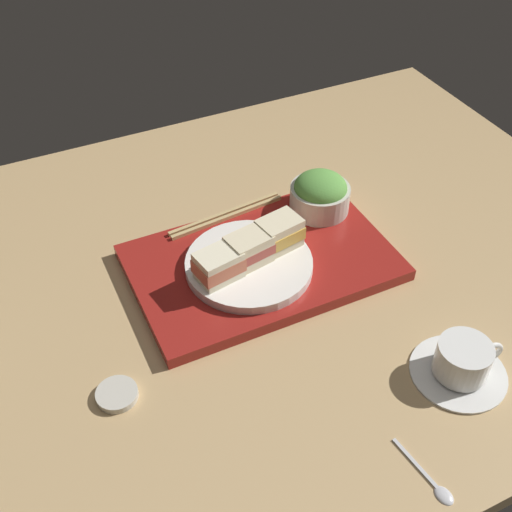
{
  "coord_description": "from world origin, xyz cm",
  "views": [
    {
      "loc": [
        31.67,
        70.53,
        74.87
      ],
      "look_at": [
        -0.98,
        1.98,
        5.0
      ],
      "focal_mm": 44.84,
      "sensor_mm": 36.0,
      "label": 1
    }
  ],
  "objects_px": {
    "sandwich_plate": "(250,264)",
    "sandwich_far": "(219,265)",
    "sandwich_near": "(279,233)",
    "chopsticks_pair": "(226,215)",
    "teaspoon": "(435,484)",
    "coffee_cup": "(462,363)",
    "sandwich_middle": "(250,249)",
    "salad_bowl": "(320,194)",
    "small_sauce_dish": "(117,394)"
  },
  "relations": [
    {
      "from": "salad_bowl",
      "to": "small_sauce_dish",
      "type": "bearing_deg",
      "value": 26.52
    },
    {
      "from": "sandwich_plate",
      "to": "sandwich_near",
      "type": "relative_size",
      "value": 2.65
    },
    {
      "from": "sandwich_plate",
      "to": "chopsticks_pair",
      "type": "distance_m",
      "value": 0.14
    },
    {
      "from": "sandwich_middle",
      "to": "salad_bowl",
      "type": "height_order",
      "value": "salad_bowl"
    },
    {
      "from": "sandwich_plate",
      "to": "sandwich_near",
      "type": "height_order",
      "value": "sandwich_near"
    },
    {
      "from": "sandwich_plate",
      "to": "sandwich_far",
      "type": "distance_m",
      "value": 0.07
    },
    {
      "from": "sandwich_near",
      "to": "chopsticks_pair",
      "type": "distance_m",
      "value": 0.14
    },
    {
      "from": "sandwich_middle",
      "to": "chopsticks_pair",
      "type": "bearing_deg",
      "value": -97.29
    },
    {
      "from": "sandwich_near",
      "to": "sandwich_middle",
      "type": "distance_m",
      "value": 0.06
    },
    {
      "from": "small_sauce_dish",
      "to": "teaspoon",
      "type": "xyz_separation_m",
      "value": [
        -0.32,
        0.3,
        -0.0
      ]
    },
    {
      "from": "sandwich_middle",
      "to": "chopsticks_pair",
      "type": "relative_size",
      "value": 0.36
    },
    {
      "from": "salad_bowl",
      "to": "sandwich_near",
      "type": "bearing_deg",
      "value": 31.84
    },
    {
      "from": "sandwich_plate",
      "to": "coffee_cup",
      "type": "height_order",
      "value": "coffee_cup"
    },
    {
      "from": "sandwich_plate",
      "to": "sandwich_near",
      "type": "bearing_deg",
      "value": -167.9
    },
    {
      "from": "chopsticks_pair",
      "to": "teaspoon",
      "type": "relative_size",
      "value": 2.1
    },
    {
      "from": "sandwich_plate",
      "to": "coffee_cup",
      "type": "relative_size",
      "value": 1.51
    },
    {
      "from": "sandwich_far",
      "to": "teaspoon",
      "type": "relative_size",
      "value": 0.75
    },
    {
      "from": "sandwich_near",
      "to": "teaspoon",
      "type": "bearing_deg",
      "value": 88.81
    },
    {
      "from": "sandwich_plate",
      "to": "salad_bowl",
      "type": "bearing_deg",
      "value": -154.1
    },
    {
      "from": "small_sauce_dish",
      "to": "sandwich_far",
      "type": "bearing_deg",
      "value": -149.37
    },
    {
      "from": "sandwich_plate",
      "to": "teaspoon",
      "type": "bearing_deg",
      "value": 96.63
    },
    {
      "from": "sandwich_plate",
      "to": "teaspoon",
      "type": "relative_size",
      "value": 1.96
    },
    {
      "from": "sandwich_near",
      "to": "teaspoon",
      "type": "height_order",
      "value": "sandwich_near"
    },
    {
      "from": "sandwich_near",
      "to": "sandwich_far",
      "type": "distance_m",
      "value": 0.12
    },
    {
      "from": "sandwich_near",
      "to": "coffee_cup",
      "type": "height_order",
      "value": "sandwich_near"
    },
    {
      "from": "sandwich_middle",
      "to": "sandwich_plate",
      "type": "bearing_deg",
      "value": 0.0
    },
    {
      "from": "sandwich_plate",
      "to": "chopsticks_pair",
      "type": "bearing_deg",
      "value": -97.29
    },
    {
      "from": "small_sauce_dish",
      "to": "teaspoon",
      "type": "height_order",
      "value": "small_sauce_dish"
    },
    {
      "from": "chopsticks_pair",
      "to": "coffee_cup",
      "type": "relative_size",
      "value": 1.61
    },
    {
      "from": "sandwich_plate",
      "to": "sandwich_middle",
      "type": "relative_size",
      "value": 2.63
    },
    {
      "from": "sandwich_plate",
      "to": "sandwich_near",
      "type": "xyz_separation_m",
      "value": [
        -0.06,
        -0.01,
        0.03
      ]
    },
    {
      "from": "sandwich_far",
      "to": "chopsticks_pair",
      "type": "height_order",
      "value": "sandwich_far"
    },
    {
      "from": "chopsticks_pair",
      "to": "teaspoon",
      "type": "height_order",
      "value": "chopsticks_pair"
    },
    {
      "from": "chopsticks_pair",
      "to": "coffee_cup",
      "type": "distance_m",
      "value": 0.48
    },
    {
      "from": "sandwich_plate",
      "to": "small_sauce_dish",
      "type": "xyz_separation_m",
      "value": [
        0.27,
        0.14,
        -0.02
      ]
    },
    {
      "from": "sandwich_middle",
      "to": "small_sauce_dish",
      "type": "height_order",
      "value": "sandwich_middle"
    },
    {
      "from": "coffee_cup",
      "to": "sandwich_plate",
      "type": "bearing_deg",
      "value": -58.77
    },
    {
      "from": "chopsticks_pair",
      "to": "coffee_cup",
      "type": "height_order",
      "value": "coffee_cup"
    },
    {
      "from": "sandwich_plate",
      "to": "small_sauce_dish",
      "type": "height_order",
      "value": "sandwich_plate"
    },
    {
      "from": "sandwich_middle",
      "to": "teaspoon",
      "type": "relative_size",
      "value": 0.75
    },
    {
      "from": "coffee_cup",
      "to": "sandwich_middle",
      "type": "bearing_deg",
      "value": -58.77
    },
    {
      "from": "salad_bowl",
      "to": "sandwich_middle",
      "type": "bearing_deg",
      "value": 25.9
    },
    {
      "from": "coffee_cup",
      "to": "small_sauce_dish",
      "type": "distance_m",
      "value": 0.49
    },
    {
      "from": "sandwich_plate",
      "to": "coffee_cup",
      "type": "bearing_deg",
      "value": 121.23
    },
    {
      "from": "sandwich_near",
      "to": "sandwich_far",
      "type": "xyz_separation_m",
      "value": [
        0.12,
        0.03,
        -0.0
      ]
    },
    {
      "from": "sandwich_near",
      "to": "teaspoon",
      "type": "distance_m",
      "value": 0.45
    },
    {
      "from": "sandwich_middle",
      "to": "coffee_cup",
      "type": "distance_m",
      "value": 0.36
    },
    {
      "from": "chopsticks_pair",
      "to": "sandwich_near",
      "type": "bearing_deg",
      "value": 108.49
    },
    {
      "from": "sandwich_plate",
      "to": "salad_bowl",
      "type": "relative_size",
      "value": 1.94
    },
    {
      "from": "sandwich_plate",
      "to": "sandwich_near",
      "type": "distance_m",
      "value": 0.07
    }
  ]
}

